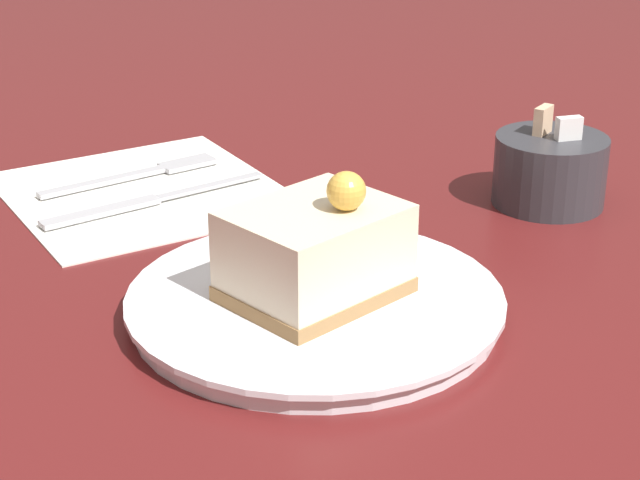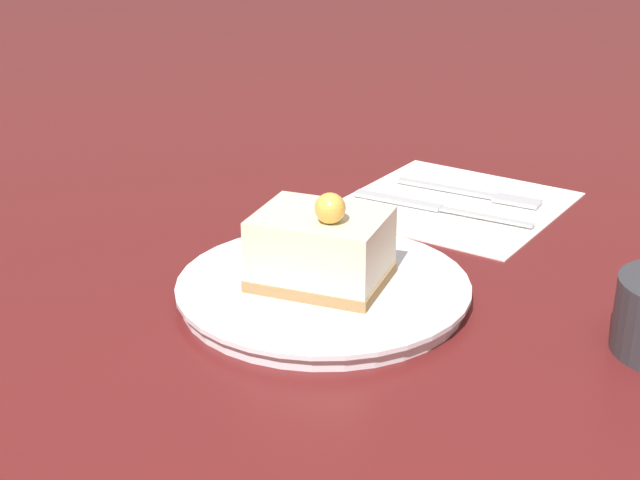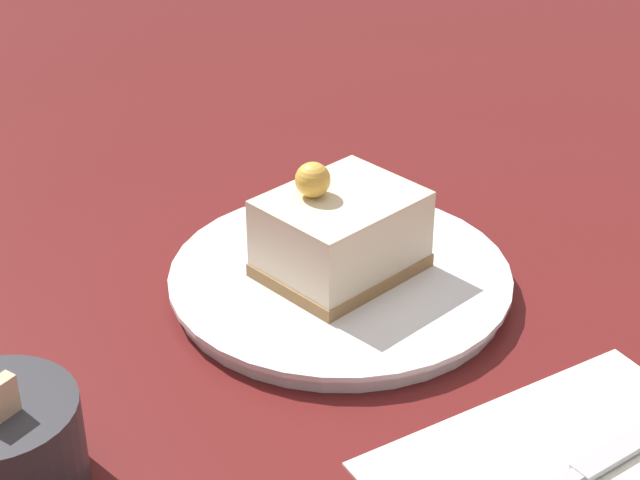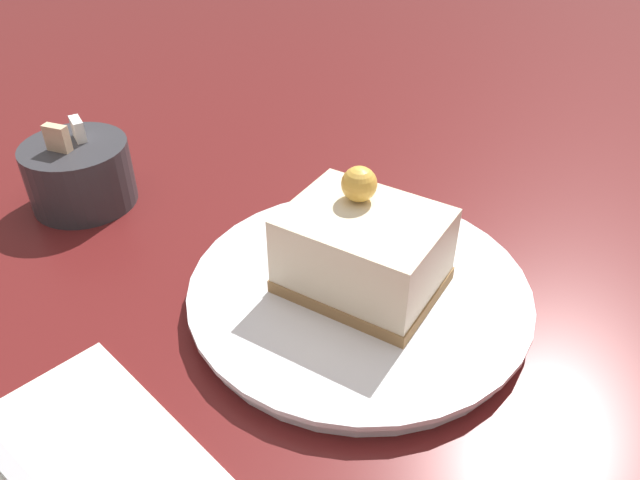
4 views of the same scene
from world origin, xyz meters
name	(u,v)px [view 3 (image 3 of 4)]	position (x,y,z in m)	size (l,w,h in m)	color
ground_plane	(377,300)	(0.00, 0.00, 0.00)	(4.00, 4.00, 0.00)	#5B1919
plate	(340,280)	(0.03, 0.01, 0.01)	(0.24, 0.24, 0.02)	white
cake_slice	(340,233)	(0.03, 0.01, 0.05)	(0.09, 0.11, 0.08)	#9E7547
knife	(601,461)	(-0.20, 0.01, 0.01)	(0.02, 0.19, 0.00)	#B2B2B7
sugar_bowl	(1,446)	(-0.01, 0.28, 0.03)	(0.09, 0.09, 0.08)	#333338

